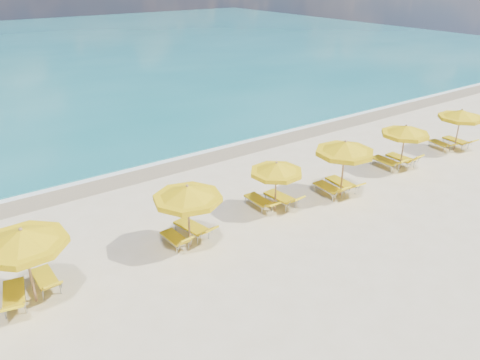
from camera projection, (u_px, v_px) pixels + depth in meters
ground_plane at (261, 219)px, 19.00m from camera, size 120.00×120.00×0.00m
ocean at (9, 55)px, 54.51m from camera, size 120.00×80.00×0.30m
wet_sand_band at (175, 163)px, 24.48m from camera, size 120.00×2.60×0.01m
foam_line at (167, 158)px, 25.07m from camera, size 120.00×1.20×0.03m
whitecap_near at (12, 136)px, 28.41m from camera, size 14.00×0.36×0.05m
whitecap_far at (165, 84)px, 40.99m from camera, size 18.00×0.30×0.05m
umbrella_2 at (23, 239)px, 13.44m from camera, size 3.39×3.39×2.60m
umbrella_3 at (187, 194)px, 16.28m from camera, size 2.75×2.75×2.51m
umbrella_4 at (276, 169)px, 18.92m from camera, size 2.75×2.75×2.22m
umbrella_5 at (345, 149)px, 20.11m from camera, size 3.17×3.17×2.61m
umbrella_6 at (405, 131)px, 22.90m from camera, size 3.07×3.07×2.36m
umbrella_7 at (461, 115)px, 25.30m from camera, size 3.07×3.07×2.39m
lounger_2_left at (15, 298)px, 14.12m from camera, size 0.98×2.01×0.75m
lounger_2_right at (46, 282)px, 14.85m from camera, size 0.64×1.80×0.80m
lounger_3_left at (175, 241)px, 17.10m from camera, size 0.63×1.63×0.79m
lounger_3_right at (193, 231)px, 17.73m from camera, size 0.99×2.02×0.82m
lounger_4_left at (259, 203)px, 19.81m from camera, size 0.63×1.85×0.69m
lounger_4_right at (281, 200)px, 20.03m from camera, size 0.80×1.95×0.80m
lounger_5_left at (329, 191)px, 20.90m from camera, size 0.68×1.84×0.83m
lounger_5_right at (342, 186)px, 21.33m from camera, size 0.75×2.00×0.81m
lounger_6_left at (386, 164)px, 23.72m from camera, size 0.69×1.93×0.85m
lounger_6_right at (401, 161)px, 24.08m from camera, size 0.67×1.88×0.90m
lounger_7_left at (440, 146)px, 26.23m from camera, size 0.85×1.74×0.66m
lounger_7_right at (456, 143)px, 26.51m from camera, size 0.80×1.95×0.79m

